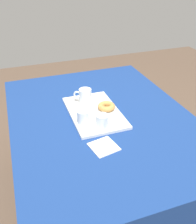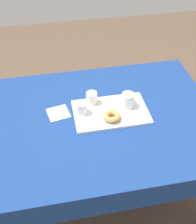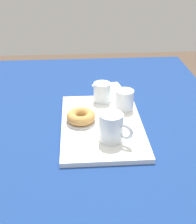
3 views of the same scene
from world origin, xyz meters
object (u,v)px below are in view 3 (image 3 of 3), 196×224
object	(u,v)px
tea_mug_left	(112,128)
water_glass_far	(102,93)
donut_plate_left	(81,121)
serving_tray	(102,125)
water_glass_near	(125,101)
sugar_donut_left	(81,116)
dining_table	(93,139)
paper_napkin	(109,89)

from	to	relation	value
tea_mug_left	water_glass_far	world-z (taller)	tea_mug_left
tea_mug_left	donut_plate_left	bearing A→B (deg)	-141.67
serving_tray	water_glass_near	xyz separation A→B (m)	(-0.10, 0.10, 0.04)
water_glass_near	donut_plate_left	xyz separation A→B (m)	(0.09, -0.17, -0.03)
serving_tray	sugar_donut_left	bearing A→B (deg)	-98.54
tea_mug_left	water_glass_near	bearing A→B (deg)	160.86
tea_mug_left	serving_tray	bearing A→B (deg)	-168.45
dining_table	paper_napkin	distance (m)	0.30
sugar_donut_left	paper_napkin	world-z (taller)	sugar_donut_left
water_glass_far	sugar_donut_left	distance (m)	0.19
water_glass_near	donut_plate_left	distance (m)	0.20
water_glass_far	donut_plate_left	bearing A→B (deg)	-28.47
tea_mug_left	water_glass_far	bearing A→B (deg)	-178.38
dining_table	paper_napkin	size ratio (longest dim) A/B	10.97
tea_mug_left	paper_napkin	xyz separation A→B (m)	(-0.44, 0.03, -0.06)
donut_plate_left	sugar_donut_left	world-z (taller)	sugar_donut_left
dining_table	donut_plate_left	world-z (taller)	donut_plate_left
water_glass_far	sugar_donut_left	size ratio (longest dim) A/B	0.76
water_glass_near	sugar_donut_left	world-z (taller)	water_glass_near
tea_mug_left	donut_plate_left	world-z (taller)	tea_mug_left
dining_table	tea_mug_left	distance (m)	0.22
tea_mug_left	water_glass_near	xyz separation A→B (m)	(-0.22, 0.08, -0.01)
tea_mug_left	sugar_donut_left	xyz separation A→B (m)	(-0.13, -0.10, -0.02)
sugar_donut_left	water_glass_near	bearing A→B (deg)	117.64
water_glass_near	sugar_donut_left	size ratio (longest dim) A/B	0.76
dining_table	sugar_donut_left	size ratio (longest dim) A/B	13.29
paper_napkin	serving_tray	bearing A→B (deg)	-10.11
donut_plate_left	dining_table	bearing A→B (deg)	127.51
serving_tray	paper_napkin	xyz separation A→B (m)	(-0.32, 0.06, -0.01)
serving_tray	water_glass_far	world-z (taller)	water_glass_far
dining_table	water_glass_near	size ratio (longest dim) A/B	17.54
tea_mug_left	water_glass_near	distance (m)	0.23
serving_tray	paper_napkin	size ratio (longest dim) A/B	3.59
serving_tray	donut_plate_left	xyz separation A→B (m)	(-0.01, -0.08, 0.01)
water_glass_far	dining_table	bearing A→B (deg)	-18.97
dining_table	sugar_donut_left	xyz separation A→B (m)	(0.03, -0.05, 0.12)
donut_plate_left	water_glass_far	bearing A→B (deg)	151.53
dining_table	water_glass_near	xyz separation A→B (m)	(-0.06, 0.13, 0.13)
water_glass_near	donut_plate_left	size ratio (longest dim) A/B	0.72
sugar_donut_left	serving_tray	bearing A→B (deg)	81.46
water_glass_far	paper_napkin	xyz separation A→B (m)	(-0.14, 0.04, -0.05)
donut_plate_left	paper_napkin	world-z (taller)	donut_plate_left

